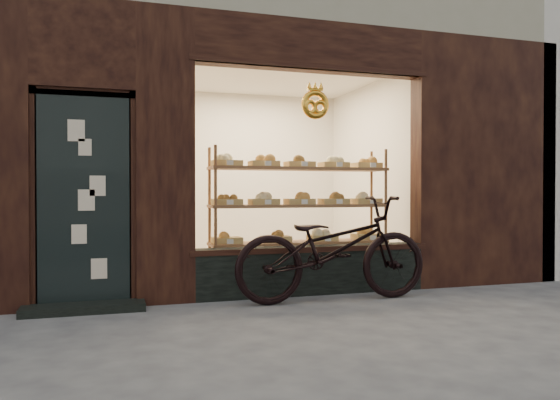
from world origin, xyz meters
name	(u,v)px	position (x,y,z in m)	size (l,w,h in m)	color
ground	(356,348)	(0.00, 0.00, 0.00)	(90.00, 90.00, 0.00)	#414247
display_shelf	(299,215)	(0.45, 2.55, 0.89)	(2.20, 0.45, 1.70)	brown
bicycle	(333,249)	(0.52, 1.67, 0.56)	(0.75, 2.15, 1.13)	black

